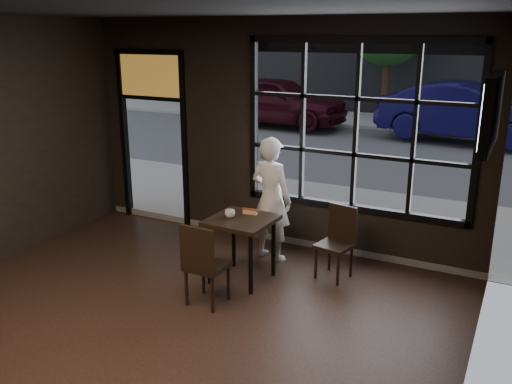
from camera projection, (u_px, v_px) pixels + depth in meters
The scene contains 16 objects.
floor at pixel (112, 363), 5.11m from camera, with size 6.00×7.00×0.02m, color black.
ceiling at pixel (81, 3), 4.20m from camera, with size 6.00×7.00×0.02m, color black.
wall_right at pixel (467, 267), 3.34m from camera, with size 0.04×7.00×3.20m, color black.
window_frame at pixel (356, 127), 7.06m from camera, with size 3.06×0.12×2.28m, color black.
stained_transom at pixel (151, 75), 8.35m from camera, with size 1.20×0.06×0.70m, color orange.
street_asphalt at pixel (459, 98), 25.58m from camera, with size 60.00×41.00×0.04m, color #545456.
cafe_table at pixel (242, 249), 6.71m from camera, with size 0.75×0.75×0.81m, color black.
chair_near at pixel (207, 263), 6.10m from camera, with size 0.42×0.42×0.98m, color black.
chair_window at pixel (334, 243), 6.75m from camera, with size 0.40×0.40×0.92m, color black.
man at pixel (271, 199), 7.24m from camera, with size 0.62×0.40×1.69m, color white.
hotdog at pixel (250, 212), 6.75m from camera, with size 0.20×0.08×0.06m, color tan, non-canonical shape.
cup at pixel (230, 214), 6.62m from camera, with size 0.12×0.12×0.10m, color silver.
tv at pixel (492, 112), 4.53m from camera, with size 0.12×1.07×0.62m, color black.
navy_car at pixel (468, 112), 14.81m from camera, with size 1.66×4.77×1.57m, color #0B0935.
maroon_car at pixel (277, 100), 17.45m from camera, with size 1.82×4.54×1.55m, color black.
tree_left at pixel (389, 26), 17.98m from camera, with size 2.65×2.65×4.52m.
Camera 1 is at (3.24, -3.33, 2.99)m, focal length 38.00 mm.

